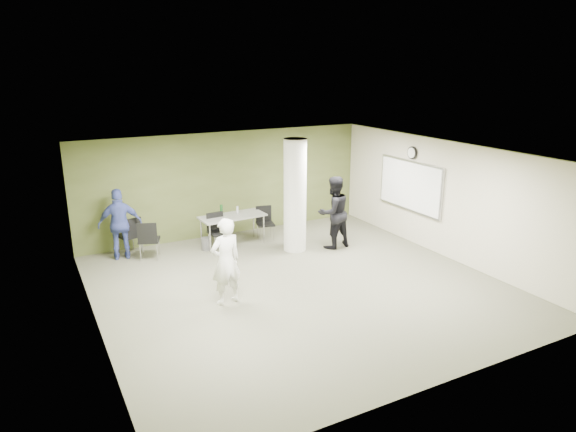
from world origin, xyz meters
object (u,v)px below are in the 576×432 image
woman_white (226,261)px  man_black (333,212)px  folding_table (232,217)px  chair_back_left (131,233)px  man_blue (120,224)px

woman_white → man_black: (3.56, 1.74, 0.06)m
folding_table → chair_back_left: 2.51m
chair_back_left → woman_white: (1.08, -3.61, 0.31)m
chair_back_left → man_black: (4.64, -1.86, 0.37)m
folding_table → man_blue: 2.73m
chair_back_left → woman_white: bearing=88.4°
folding_table → chair_back_left: bearing=165.2°
folding_table → woman_white: 3.39m
woman_white → chair_back_left: bearing=-81.3°
folding_table → woman_white: woman_white is taller
man_black → chair_back_left: bearing=-26.5°
woman_white → man_blue: (-1.33, 3.44, -0.01)m
folding_table → woman_white: (-1.37, -3.10, 0.12)m
folding_table → man_black: size_ratio=0.92×
folding_table → chair_back_left: (-2.45, 0.50, -0.19)m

